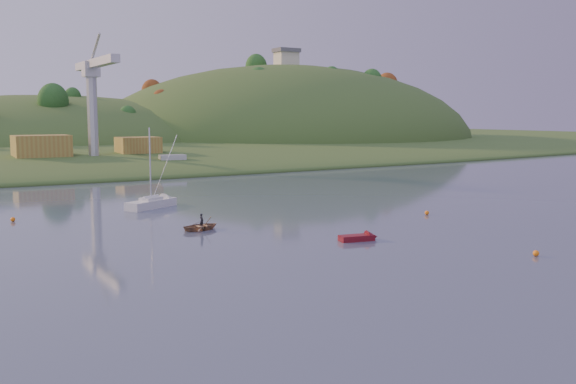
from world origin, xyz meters
TOP-DOWN VIEW (x-y plane):
  - far_shore at (0.00, 230.00)m, footprint 620.00×220.00m
  - shore_slope at (0.00, 165.00)m, footprint 640.00×150.00m
  - hill_center at (10.00, 210.00)m, footprint 140.00×120.00m
  - hill_right at (95.00, 195.00)m, footprint 150.00×130.00m
  - hilltop_house at (95.00, 195.00)m, footprint 9.00×7.00m
  - hillside_trees at (0.00, 185.00)m, footprint 280.00×50.00m
  - wharf at (5.00, 122.00)m, footprint 42.00×16.00m
  - shed_west at (-8.00, 123.00)m, footprint 11.00×8.00m
  - shed_east at (13.00, 124.00)m, footprint 9.00×7.00m
  - dock_crane at (2.00, 118.39)m, footprint 3.20×28.00m
  - sailboat_far at (-7.07, 57.91)m, footprint 7.31×5.27m
  - canoe at (-7.85, 40.59)m, footprint 4.08×3.22m
  - paddler at (-7.85, 40.59)m, footprint 0.42×0.56m
  - red_tender at (2.77, 27.95)m, footprint 3.94×1.99m
  - work_vessel at (15.00, 108.00)m, footprint 12.83×5.92m
  - buoy_0 at (10.69, 15.32)m, footprint 0.50×0.50m
  - buoy_1 at (18.24, 36.04)m, footprint 0.50×0.50m
  - buoy_2 at (-23.32, 55.80)m, footprint 0.50×0.50m

SIDE VIEW (x-z plane):
  - far_shore at x=0.00m, z-range -0.75..0.75m
  - shore_slope at x=0.00m, z-range -3.50..3.50m
  - hill_center at x=10.00m, z-range -18.00..18.00m
  - hill_right at x=95.00m, z-range -30.00..30.00m
  - hillside_trees at x=0.00m, z-range -16.00..16.00m
  - buoy_0 at x=10.69m, z-range 0.00..0.50m
  - buoy_1 at x=18.24m, z-range 0.00..0.50m
  - buoy_2 at x=-23.32m, z-range 0.00..0.50m
  - red_tender at x=2.77m, z-range -0.37..0.91m
  - canoe at x=-7.85m, z-range 0.00..0.76m
  - sailboat_far at x=-7.07m, z-range -4.29..5.63m
  - paddler at x=-7.85m, z-range 0.00..1.41m
  - work_vessel at x=15.00m, z-range -0.46..2.73m
  - wharf at x=5.00m, z-range 0.00..2.40m
  - shed_east at x=13.00m, z-range 2.40..6.40m
  - shed_west at x=-8.00m, z-range 2.40..7.20m
  - dock_crane at x=2.00m, z-range 7.02..27.32m
  - hilltop_house at x=95.00m, z-range 30.18..36.63m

